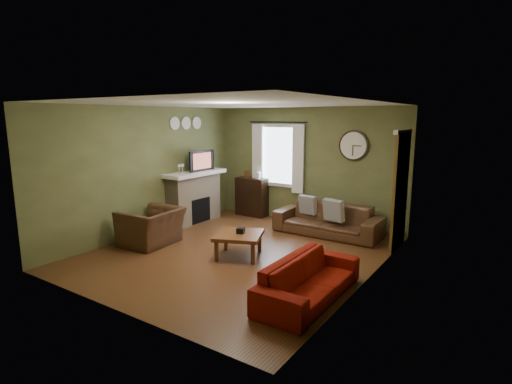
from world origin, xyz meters
The scene contains 31 objects.
floor centered at (0.00, 0.00, 0.00)m, with size 4.60×5.20×0.00m, color #58321A.
ceiling centered at (0.00, 0.00, 2.60)m, with size 4.60×5.20×0.00m, color white.
wall_left centered at (-2.30, 0.00, 1.30)m, with size 0.00×5.20×2.60m, color #5F6639.
wall_right centered at (2.30, 0.00, 1.30)m, with size 0.00×5.20×2.60m, color #5F6639.
wall_back centered at (0.00, 2.60, 1.30)m, with size 4.60×0.00×2.60m, color #5F6639.
wall_front centered at (0.00, -2.60, 1.30)m, with size 4.60×0.00×2.60m, color #5F6639.
fireplace centered at (-2.10, 1.15, 0.55)m, with size 0.40×1.40×1.10m, color gray.
firebox centered at (-1.91, 1.15, 0.30)m, with size 0.04×0.60×0.55m, color black.
mantel centered at (-2.07, 1.15, 1.14)m, with size 0.58×1.60×0.08m, color white.
tv centered at (-2.05, 1.30, 1.35)m, with size 0.60×0.08×0.35m, color black.
tv_screen centered at (-1.97, 1.30, 1.41)m, with size 0.02×0.62×0.36m, color #994C3F.
medallion_left centered at (-2.28, 0.80, 2.25)m, with size 0.28×0.28×0.03m, color white.
medallion_mid centered at (-2.28, 1.15, 2.25)m, with size 0.28×0.28×0.03m, color white.
medallion_right centered at (-2.28, 1.50, 2.25)m, with size 0.28×0.28×0.03m, color white.
window_pane centered at (-0.70, 2.58, 1.50)m, with size 1.00×0.02×1.30m, color silver, non-canonical shape.
curtain_rod centered at (-0.70, 2.48, 2.27)m, with size 0.03×0.03×1.50m, color black.
curtain_left centered at (-1.25, 2.48, 1.45)m, with size 0.28×0.04×1.55m, color white.
curtain_right centered at (-0.15, 2.48, 1.45)m, with size 0.28×0.04×1.55m, color white.
wall_clock centered at (1.10, 2.55, 1.80)m, with size 0.64×0.06×0.64m, color white, non-canonical shape.
door centered at (2.27, 1.85, 1.05)m, with size 0.05×0.90×2.10m, color brown.
bookshelf centered at (-1.37, 2.41, 0.46)m, with size 0.78×0.33×0.93m, color black, non-canonical shape.
book centered at (-1.29, 2.49, 0.96)m, with size 0.17×0.23×0.02m, color brown.
sofa_brown centered at (0.85, 1.92, 0.32)m, with size 2.16×0.85×0.63m, color #432919.
pillow_left centered at (1.01, 1.83, 0.55)m, with size 0.43×0.13×0.43m, color gray.
pillow_right centered at (0.35, 2.01, 0.55)m, with size 0.39×0.12×0.39m, color gray.
sofa_red centered at (1.85, -0.96, 0.27)m, with size 1.86×0.73×0.54m, color #730D04.
armchair centered at (-1.66, -0.52, 0.34)m, with size 1.05×0.91×0.68m, color #432919.
coffee_table centered at (0.11, -0.16, 0.21)m, with size 0.77×0.77×0.41m, color brown, non-canonical shape.
tissue_box centered at (0.14, -0.13, 0.40)m, with size 0.13×0.13×0.10m, color black.
wine_glass_a centered at (-2.05, 0.65, 1.28)m, with size 0.07×0.07×0.20m, color white, non-canonical shape.
wine_glass_b centered at (-2.05, 0.75, 1.29)m, with size 0.07×0.07×0.21m, color white, non-canonical shape.
Camera 1 is at (4.03, -5.49, 2.38)m, focal length 28.00 mm.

